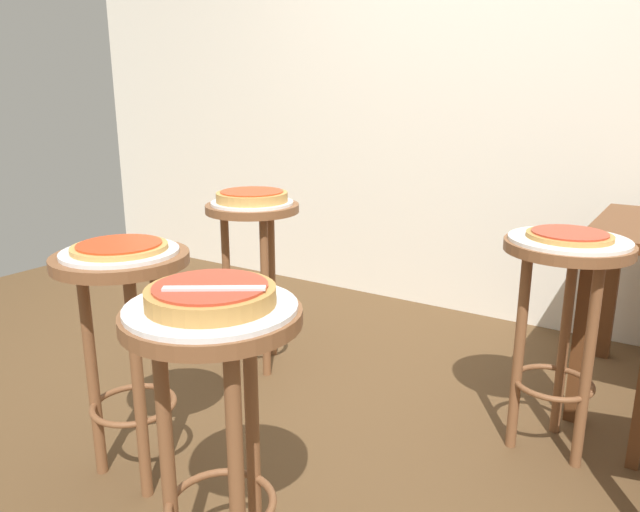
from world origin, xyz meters
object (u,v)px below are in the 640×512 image
at_px(stool_middle, 126,314).
at_px(pizza_leftside, 252,196).
at_px(serving_plate_foreground, 211,307).
at_px(stool_leftside, 254,247).
at_px(pizza_foreground, 211,295).
at_px(pizza_server_knife, 214,288).
at_px(stool_foreground, 216,389).
at_px(pizza_rear, 569,235).
at_px(stool_rear, 562,298).
at_px(serving_plate_leftside, 252,203).
at_px(pizza_middle, 120,247).
at_px(serving_plate_rear, 569,240).
at_px(serving_plate_middle, 120,252).

bearing_deg(stool_middle, pizza_leftside, 102.99).
xyz_separation_m(serving_plate_foreground, stool_leftside, (-0.76, 1.07, -0.20)).
xyz_separation_m(pizza_foreground, pizza_server_knife, (0.03, -0.02, 0.03)).
bearing_deg(stool_foreground, stool_middle, 159.59).
bearing_deg(stool_middle, stool_leftside, 102.99).
bearing_deg(serving_plate_foreground, pizza_rear, 64.21).
bearing_deg(stool_rear, serving_plate_leftside, -178.84).
bearing_deg(serving_plate_foreground, stool_rear, 64.21).
height_order(pizza_foreground, pizza_server_knife, pizza_server_knife).
xyz_separation_m(pizza_foreground, stool_leftside, (-0.76, 1.07, -0.23)).
bearing_deg(pizza_rear, serving_plate_leftside, -178.84).
relative_size(pizza_middle, pizza_leftside, 0.91).
bearing_deg(pizza_rear, pizza_leftside, -178.84).
bearing_deg(pizza_leftside, stool_rear, 1.16).
bearing_deg(stool_rear, pizza_foreground, -115.79).
height_order(stool_middle, pizza_server_knife, pizza_server_knife).
bearing_deg(serving_plate_rear, pizza_server_knife, -114.12).
height_order(serving_plate_foreground, serving_plate_leftside, same).
bearing_deg(pizza_middle, stool_leftside, 102.99).
relative_size(serving_plate_leftside, pizza_server_knife, 1.62).
xyz_separation_m(pizza_leftside, pizza_server_knife, (0.79, -1.09, 0.03)).
xyz_separation_m(serving_plate_foreground, pizza_leftside, (-0.76, 1.07, 0.03)).
bearing_deg(pizza_rear, pizza_foreground, -115.79).
bearing_deg(pizza_middle, pizza_foreground, -20.41).
xyz_separation_m(stool_foreground, serving_plate_rear, (0.53, 1.10, 0.20)).
distance_m(serving_plate_leftside, pizza_rear, 1.29).
relative_size(stool_foreground, stool_middle, 1.00).
distance_m(serving_plate_middle, serving_plate_leftside, 0.89).
relative_size(serving_plate_foreground, serving_plate_rear, 1.01).
distance_m(pizza_middle, serving_plate_leftside, 0.89).
bearing_deg(stool_rear, stool_leftside, -178.84).
distance_m(stool_foreground, stool_middle, 0.60).
height_order(pizza_foreground, stool_leftside, pizza_foreground).
relative_size(pizza_leftside, stool_rear, 0.41).
height_order(stool_middle, pizza_leftside, pizza_leftside).
relative_size(stool_middle, pizza_server_knife, 3.41).
bearing_deg(serving_plate_middle, serving_plate_leftside, 102.99).
bearing_deg(pizza_foreground, serving_plate_rear, 64.21).
bearing_deg(serving_plate_rear, serving_plate_middle, -140.81).
xyz_separation_m(stool_rear, serving_plate_rear, (0.00, -0.00, 0.20)).
bearing_deg(pizza_server_knife, stool_rear, 31.77).
bearing_deg(serving_plate_foreground, pizza_server_knife, -33.69).
distance_m(stool_foreground, stool_rear, 1.22).
bearing_deg(stool_leftside, stool_middle, -77.01).
relative_size(stool_foreground, serving_plate_foreground, 1.95).
relative_size(stool_middle, stool_leftside, 1.00).
relative_size(serving_plate_foreground, pizza_foreground, 1.34).
bearing_deg(pizza_foreground, stool_middle, 159.59).
xyz_separation_m(stool_leftside, serving_plate_leftside, (0.00, -0.00, 0.20)).
xyz_separation_m(stool_middle, stool_rear, (1.09, 0.89, 0.00)).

